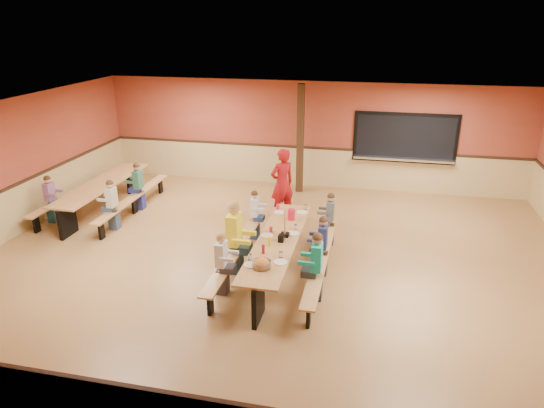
# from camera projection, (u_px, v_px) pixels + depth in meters

# --- Properties ---
(ground) EXTENTS (12.00, 12.00, 0.00)m
(ground) POSITION_uv_depth(u_px,v_px,m) (274.00, 263.00, 9.77)
(ground) COLOR brown
(ground) RESTS_ON ground
(room_envelope) EXTENTS (12.04, 10.04, 3.02)m
(room_envelope) POSITION_uv_depth(u_px,v_px,m) (274.00, 232.00, 9.52)
(room_envelope) COLOR #993F2C
(room_envelope) RESTS_ON ground
(kitchen_pass_through) EXTENTS (2.78, 0.28, 1.38)m
(kitchen_pass_through) POSITION_uv_depth(u_px,v_px,m) (405.00, 140.00, 13.23)
(kitchen_pass_through) COLOR black
(kitchen_pass_through) RESTS_ON ground
(structural_post) EXTENTS (0.18, 0.18, 3.00)m
(structural_post) POSITION_uv_depth(u_px,v_px,m) (300.00, 139.00, 13.27)
(structural_post) COLOR black
(structural_post) RESTS_ON ground
(cafeteria_table_main) EXTENTS (1.91, 3.70, 0.74)m
(cafeteria_table_main) POSITION_uv_depth(u_px,v_px,m) (278.00, 249.00, 9.18)
(cafeteria_table_main) COLOR #AD7945
(cafeteria_table_main) RESTS_ON ground
(cafeteria_table_second) EXTENTS (1.91, 3.70, 0.74)m
(cafeteria_table_second) POSITION_uv_depth(u_px,v_px,m) (103.00, 191.00, 12.23)
(cafeteria_table_second) COLOR #AD7945
(cafeteria_table_second) RESTS_ON ground
(seated_child_white_left) EXTENTS (0.35, 0.29, 1.17)m
(seated_child_white_left) POSITION_uv_depth(u_px,v_px,m) (222.00, 264.00, 8.51)
(seated_child_white_left) COLOR silver
(seated_child_white_left) RESTS_ON ground
(seated_adult_yellow) EXTENTS (0.48, 0.40, 1.45)m
(seated_adult_yellow) POSITION_uv_depth(u_px,v_px,m) (234.00, 238.00, 9.18)
(seated_adult_yellow) COLOR yellow
(seated_adult_yellow) RESTS_ON ground
(seated_child_grey_left) EXTENTS (0.32, 0.26, 1.11)m
(seated_child_grey_left) POSITION_uv_depth(u_px,v_px,m) (255.00, 215.00, 10.67)
(seated_child_grey_left) COLOR silver
(seated_child_grey_left) RESTS_ON ground
(seated_child_teal_right) EXTENTS (0.38, 0.31, 1.24)m
(seated_child_teal_right) POSITION_uv_depth(u_px,v_px,m) (316.00, 267.00, 8.33)
(seated_child_teal_right) COLOR #18A693
(seated_child_teal_right) RESTS_ON ground
(seated_child_navy_right) EXTENTS (0.36, 0.29, 1.18)m
(seated_child_navy_right) POSITION_uv_depth(u_px,v_px,m) (322.00, 246.00, 9.16)
(seated_child_navy_right) COLOR navy
(seated_child_navy_right) RESTS_ON ground
(seated_child_char_right) EXTENTS (0.34, 0.28, 1.15)m
(seated_child_char_right) POSITION_uv_depth(u_px,v_px,m) (330.00, 219.00, 10.41)
(seated_child_char_right) COLOR #4A4F53
(seated_child_char_right) RESTS_ON ground
(seated_child_purple_sec) EXTENTS (0.34, 0.28, 1.15)m
(seated_child_purple_sec) POSITION_uv_depth(u_px,v_px,m) (51.00, 199.00, 11.53)
(seated_child_purple_sec) COLOR #83547B
(seated_child_purple_sec) RESTS_ON ground
(seated_child_green_sec) EXTENTS (0.37, 0.30, 1.20)m
(seated_child_green_sec) POSITION_uv_depth(u_px,v_px,m) (139.00, 187.00, 12.33)
(seated_child_green_sec) COLOR #2E644F
(seated_child_green_sec) RESTS_ON ground
(seated_child_tan_sec) EXTENTS (0.35, 0.29, 1.18)m
(seated_child_tan_sec) POSITION_uv_depth(u_px,v_px,m) (112.00, 205.00, 11.15)
(seated_child_tan_sec) COLOR #B5B190
(seated_child_tan_sec) RESTS_ON ground
(standing_woman) EXTENTS (0.75, 0.74, 1.75)m
(standing_woman) POSITION_uv_depth(u_px,v_px,m) (282.00, 184.00, 11.69)
(standing_woman) COLOR #A41217
(standing_woman) RESTS_ON ground
(punch_pitcher) EXTENTS (0.16, 0.16, 0.22)m
(punch_pitcher) POSITION_uv_depth(u_px,v_px,m) (291.00, 215.00, 9.94)
(punch_pitcher) COLOR red
(punch_pitcher) RESTS_ON cafeteria_table_main
(chip_bowl) EXTENTS (0.32, 0.32, 0.15)m
(chip_bowl) POSITION_uv_depth(u_px,v_px,m) (262.00, 263.00, 8.04)
(chip_bowl) COLOR orange
(chip_bowl) RESTS_ON cafeteria_table_main
(napkin_dispenser) EXTENTS (0.10, 0.14, 0.13)m
(napkin_dispenser) POSITION_uv_depth(u_px,v_px,m) (281.00, 238.00, 8.98)
(napkin_dispenser) COLOR black
(napkin_dispenser) RESTS_ON cafeteria_table_main
(condiment_mustard) EXTENTS (0.06, 0.06, 0.17)m
(condiment_mustard) POSITION_uv_depth(u_px,v_px,m) (269.00, 241.00, 8.81)
(condiment_mustard) COLOR yellow
(condiment_mustard) RESTS_ON cafeteria_table_main
(condiment_ketchup) EXTENTS (0.06, 0.06, 0.17)m
(condiment_ketchup) POSITION_uv_depth(u_px,v_px,m) (263.00, 249.00, 8.52)
(condiment_ketchup) COLOR #B2140F
(condiment_ketchup) RESTS_ON cafeteria_table_main
(table_paddle) EXTENTS (0.16, 0.16, 0.56)m
(table_paddle) POSITION_uv_depth(u_px,v_px,m) (285.00, 230.00, 9.17)
(table_paddle) COLOR black
(table_paddle) RESTS_ON cafeteria_table_main
(place_settings) EXTENTS (0.65, 3.30, 0.11)m
(place_settings) POSITION_uv_depth(u_px,v_px,m) (278.00, 236.00, 9.08)
(place_settings) COLOR beige
(place_settings) RESTS_ON cafeteria_table_main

